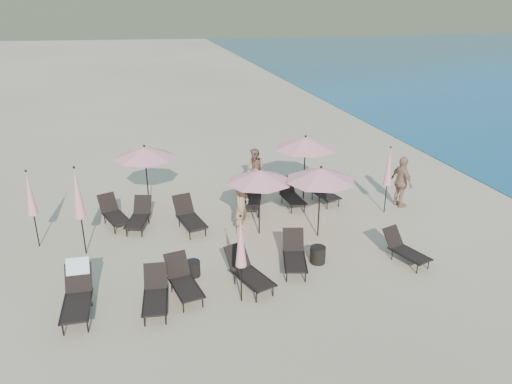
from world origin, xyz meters
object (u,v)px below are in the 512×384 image
object	(u,v)px
beachgoer_a	(241,205)
lounger_8	(189,216)
side_table_0	(193,268)
beachgoer_b	(255,169)
umbrella_closed_0	(241,242)
lounger_9	(252,195)
umbrella_open_3	(305,143)
lounger_0	(77,292)
side_table_1	(318,255)
lounger_2	(183,280)
lounger_7	(139,216)
umbrella_open_2	(145,152)
lounger_1	(155,293)
lounger_6	(113,213)
lounger_3	(248,271)
umbrella_closed_3	(78,194)
lounger_10	(291,194)
umbrella_open_1	(321,174)
umbrella_closed_1	(389,167)
lounger_5	(405,249)
umbrella_closed_2	(30,194)
lounger_11	(322,190)
beachgoer_c	(402,182)

from	to	relation	value
beachgoer_a	lounger_8	bearing A→B (deg)	104.20
side_table_0	beachgoer_b	world-z (taller)	beachgoer_b
lounger_8	side_table_0	size ratio (longest dim) A/B	4.06
umbrella_closed_0	beachgoer_a	distance (m)	3.95
lounger_9	umbrella_open_3	world-z (taller)	umbrella_open_3
lounger_0	beachgoer_a	world-z (taller)	beachgoer_a
side_table_1	umbrella_open_3	bearing A→B (deg)	75.03
lounger_2	side_table_1	world-z (taller)	lounger_2
lounger_0	lounger_7	world-z (taller)	lounger_0
umbrella_open_2	beachgoer_b	world-z (taller)	umbrella_open_2
lounger_1	beachgoer_a	distance (m)	4.64
lounger_6	lounger_3	bearing A→B (deg)	-73.72
lounger_9	umbrella_closed_3	size ratio (longest dim) A/B	0.65
lounger_1	lounger_10	distance (m)	7.34
umbrella_open_1	beachgoer_b	world-z (taller)	umbrella_open_1
lounger_2	side_table_0	distance (m)	0.96
umbrella_closed_0	side_table_1	world-z (taller)	umbrella_closed_0
umbrella_closed_1	umbrella_open_1	bearing A→B (deg)	-159.42
lounger_9	umbrella_open_1	xyz separation A→B (m)	(1.47, -2.67, 1.57)
umbrella_open_3	umbrella_closed_1	bearing A→B (deg)	-39.16
lounger_1	lounger_7	size ratio (longest dim) A/B	0.98
umbrella_closed_0	lounger_5	bearing A→B (deg)	8.76
lounger_7	lounger_6	bearing A→B (deg)	168.75
umbrella_closed_0	lounger_7	bearing A→B (deg)	114.48
lounger_7	umbrella_open_2	size ratio (longest dim) A/B	0.70
umbrella_closed_2	umbrella_open_1	bearing A→B (deg)	-10.13
lounger_10	lounger_0	bearing A→B (deg)	-148.16
lounger_11	umbrella_open_1	size ratio (longest dim) A/B	0.71
lounger_6	umbrella_closed_2	bearing A→B (deg)	-175.08
umbrella_closed_3	beachgoer_b	xyz separation A→B (m)	(6.17, 3.71, -1.08)
side_table_0	lounger_11	bearing A→B (deg)	36.85
umbrella_closed_3	beachgoer_c	bearing A→B (deg)	4.07
lounger_3	umbrella_closed_3	bearing A→B (deg)	125.99
umbrella_open_2	umbrella_open_3	xyz separation A→B (m)	(5.64, -0.69, 0.12)
lounger_9	umbrella_closed_2	world-z (taller)	umbrella_closed_2
beachgoer_b	umbrella_closed_3	bearing A→B (deg)	-87.62
lounger_7	lounger_9	distance (m)	4.01
umbrella_closed_1	umbrella_closed_3	distance (m)	10.02
lounger_10	umbrella_closed_1	world-z (taller)	umbrella_closed_1
lounger_11	beachgoer_b	world-z (taller)	beachgoer_b
lounger_8	side_table_1	distance (m)	4.53
lounger_0	side_table_0	distance (m)	3.06
lounger_0	side_table_0	bearing A→B (deg)	19.66
lounger_1	umbrella_closed_0	size ratio (longest dim) A/B	0.67
umbrella_closed_3	lounger_2	bearing A→B (deg)	-48.93
lounger_0	lounger_2	size ratio (longest dim) A/B	1.08
lounger_7	umbrella_closed_0	distance (m)	5.60
lounger_9	umbrella_open_1	size ratio (longest dim) A/B	0.76
lounger_9	umbrella_closed_2	size ratio (longest dim) A/B	0.72
umbrella_open_2	umbrella_closed_1	xyz separation A→B (m)	(7.97, -2.59, -0.37)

